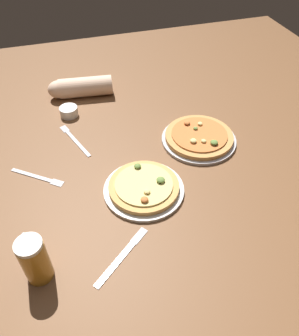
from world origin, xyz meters
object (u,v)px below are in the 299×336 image
Objects in this scene: pizza_plate_far at (199,137)px; fork_left at (38,177)px; knife_right at (122,255)px; pizza_plate_near at (144,188)px; diner_arm at (79,87)px; beer_mug_dark at (34,259)px; ramekin_sauce at (69,111)px; fork_spare at (74,139)px.

fork_left is (-0.62, -0.02, -0.01)m from pizza_plate_far.
knife_right is (-0.41, -0.41, -0.01)m from pizza_plate_far.
pizza_plate_near reaches higher than knife_right.
diner_arm is (0.01, 0.88, 0.04)m from knife_right.
beer_mug_dark reaches higher than pizza_plate_near.
beer_mug_dark is at bearing -149.86° from pizza_plate_near.
diner_arm is (-0.12, 0.65, 0.03)m from pizza_plate_near.
knife_right is at bearing -85.71° from ramekin_sauce.
beer_mug_dark is 0.51× the size of diner_arm.
fork_left is (0.02, 0.38, -0.07)m from beer_mug_dark.
pizza_plate_near is 0.34m from pizza_plate_far.
knife_right is (0.06, -0.73, -0.02)m from ramekin_sauce.
knife_right and fork_spare have the same top height.
beer_mug_dark reaches higher than pizza_plate_far.
knife_right is at bearing -134.72° from pizza_plate_far.
pizza_plate_near reaches higher than fork_spare.
fork_spare is at bearing -102.59° from diner_arm.
knife_right is at bearing -84.08° from fork_spare.
pizza_plate_near is 1.43× the size of knife_right.
pizza_plate_far is (0.28, 0.19, 0.00)m from pizza_plate_near.
pizza_plate_near is at bearing 30.14° from beer_mug_dark.
beer_mug_dark is at bearing -105.53° from diner_arm.
knife_right is at bearing -120.16° from pizza_plate_near.
pizza_plate_near is at bearing -145.66° from pizza_plate_far.
knife_right is 0.85× the size of fork_spare.
ramekin_sauce is 0.38m from fork_left.
beer_mug_dark reaches higher than diner_arm.
ramekin_sauce is at bearing 76.58° from beer_mug_dark.
pizza_plate_near is 0.42m from beer_mug_dark.
ramekin_sauce is (-0.18, 0.51, 0.00)m from pizza_plate_near.
diner_arm is at bearing 74.47° from beer_mug_dark.
knife_right is (0.21, -0.39, 0.00)m from fork_left.
beer_mug_dark is at bearing -147.96° from pizza_plate_far.
fork_left is at bearing 153.42° from pizza_plate_near.
diner_arm is (0.07, 0.32, 0.04)m from fork_spare.
pizza_plate_near is 1.82× the size of beer_mug_dark.
fork_spare is at bearing -90.99° from ramekin_sauce.
pizza_plate_far is 0.58m from knife_right.
diner_arm reaches higher than fork_spare.
pizza_plate_near is 0.93× the size of diner_arm.
fork_left is at bearing -114.44° from diner_arm.
ramekin_sauce is at bearing -115.54° from diner_arm.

